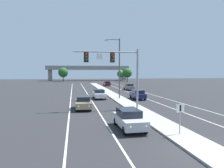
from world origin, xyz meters
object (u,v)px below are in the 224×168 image
Objects in this scene: street_lamp_median at (118,65)px; tree_far_left_c at (63,72)px; median_sign_post at (180,114)px; car_oncoming_tan at (83,103)px; car_oncoming_silver at (129,119)px; overhead_signal_mast at (117,65)px; car_receding_navy at (138,94)px; car_receding_grey at (129,87)px; car_oncoming_white at (99,94)px; tree_far_right_a at (121,74)px; tree_far_right_b at (127,73)px; car_receding_darkred at (107,83)px.

tree_far_left_c is at bearing 100.31° from street_lamp_median.
median_sign_post reaches higher than car_oncoming_tan.
overhead_signal_mast is at bearing 84.74° from car_oncoming_silver.
overhead_signal_mast is at bearing -102.46° from street_lamp_median.
car_receding_grey is at bearing 79.95° from car_receding_navy.
car_receding_navy and car_receding_grey have the same top height.
car_oncoming_tan is at bearing 117.18° from median_sign_post.
car_oncoming_silver is 1.00× the size of car_receding_grey.
car_oncoming_tan and car_oncoming_white have the same top height.
car_oncoming_tan is (-6.33, 12.32, -0.77)m from median_sign_post.
overhead_signal_mast is 1.77× the size of car_oncoming_tan.
tree_far_right_a is 0.82× the size of tree_far_left_c.
car_oncoming_tan is 76.21m from tree_far_left_c.
car_receding_navy is (3.11, 20.40, -0.77)m from median_sign_post.
overhead_signal_mast reaches higher than car_oncoming_white.
overhead_signal_mast reaches higher than tree_far_right_b.
car_oncoming_tan is 0.83× the size of tree_far_right_a.
tree_far_right_a is at bearing 79.62° from car_receding_grey.
tree_far_right_b is at bearing 75.88° from car_oncoming_silver.
tree_far_right_a is at bearing 77.10° from street_lamp_median.
street_lamp_median is 2.23× the size of car_receding_darkred.
car_oncoming_tan is 0.68× the size of tree_far_left_c.
tree_far_right_b is (13.77, 61.40, 3.24)m from car_receding_navy.
car_oncoming_tan is 1.00× the size of car_receding_navy.
car_oncoming_silver is 0.72× the size of tree_far_right_b.
car_receding_navy is (6.28, -1.79, 0.00)m from car_oncoming_white.
overhead_signal_mast is at bearing -107.63° from car_receding_grey.
tree_far_right_b reaches higher than tree_far_right_a.
median_sign_post is at bearing -89.90° from street_lamp_median.
street_lamp_median reaches higher than overhead_signal_mast.
car_oncoming_white is 66.73m from tree_far_left_c.
tree_far_right_a is (12.98, 71.43, 2.72)m from car_receding_navy.
car_oncoming_tan is (-4.07, 0.95, -4.54)m from overhead_signal_mast.
car_receding_darkred is at bearing 78.89° from car_oncoming_white.
car_receding_grey is at bearing -79.41° from car_receding_darkred.
tree_far_right_a reaches higher than car_receding_grey.
car_receding_grey is at bearing 69.41° from street_lamp_median.
tree_far_left_c reaches higher than tree_far_right_b.
median_sign_post is at bearing -81.87° from car_oncoming_white.
tree_far_right_b reaches higher than median_sign_post.
overhead_signal_mast is 6.17m from car_oncoming_tan.
median_sign_post is at bearing -82.14° from tree_far_left_c.
car_receding_darkred is 37.15m from tree_far_left_c.
tree_far_right_b is 29.76m from tree_far_left_c.
street_lamp_median is 2.22× the size of car_oncoming_white.
car_receding_navy is 69.61m from tree_far_left_c.
tree_far_right_b is (10.62, 43.62, 3.24)m from car_receding_grey.
car_receding_navy is at bearing 70.94° from car_oncoming_silver.
overhead_signal_mast is 1.77× the size of car_oncoming_white.
car_oncoming_white is (-0.91, 10.82, -4.54)m from overhead_signal_mast.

